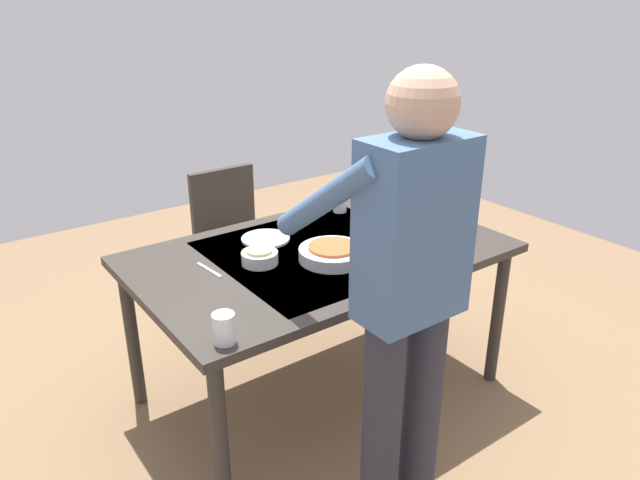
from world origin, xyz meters
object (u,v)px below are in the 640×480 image
Objects in this scene: wine_glass_left at (454,209)px; water_cup_far_left at (224,328)px; side_bowl_bread at (260,257)px; dinner_plate_near at (401,233)px; water_cup_near_left at (438,238)px; water_cup_near_right at (340,202)px; person_server at (406,289)px; wine_glass_right at (358,199)px; wine_bottle at (429,242)px; serving_bowl_pasta at (333,253)px; chair_near at (233,237)px; dinner_plate_far at (266,239)px; dining_table at (320,263)px; side_bowl_salad at (369,196)px.

water_cup_far_left is at bearing 10.70° from wine_glass_left.
side_bowl_bread is 0.70× the size of dinner_plate_near.
wine_glass_left reaches higher than water_cup_near_left.
water_cup_near_left is 0.23m from dinner_plate_near.
water_cup_near_right is at bearing -84.81° from water_cup_near_left.
wine_glass_left reaches higher than water_cup_far_left.
wine_glass_left is at bearing -146.06° from person_server.
wine_glass_right reaches higher than water_cup_near_left.
wine_bottle is 2.77× the size of water_cup_near_right.
person_server is 5.63× the size of serving_bowl_pasta.
wine_bottle reaches higher than water_cup_near_right.
water_cup_near_right is at bearing -117.90° from person_server.
chair_near reaches higher than water_cup_far_left.
chair_near is at bearing -103.79° from dinner_plate_far.
water_cup_far_left is (1.12, 0.66, -0.05)m from wine_glass_right.
dining_table is 0.44m from dinner_plate_near.
dinner_plate_far is (0.57, -0.33, 0.00)m from dinner_plate_near.
wine_glass_right is at bearing -149.63° from water_cup_far_left.
side_bowl_bread is (0.58, -0.44, -0.08)m from wine_bottle.
wine_glass_right reaches higher than water_cup_far_left.
serving_bowl_pasta is (0.40, 0.47, -0.02)m from water_cup_near_right.
dining_table is 0.54m from water_cup_near_right.
dinner_plate_near is (0.26, -0.09, -0.10)m from wine_glass_left.
person_server is at bearing 47.49° from dinner_plate_near.
water_cup_near_left is at bearing 145.80° from dining_table.
side_bowl_bread is at bearing -83.98° from person_server.
dinner_plate_far is at bearing -29.95° from dinner_plate_near.
water_cup_near_right reaches higher than serving_bowl_pasta.
person_server is 11.19× the size of wine_glass_right.
person_server reaches higher than dinner_plate_far.
wine_glass_right is 0.50× the size of serving_bowl_pasta.
water_cup_near_right is at bearing 123.82° from chair_near.
dining_table is at bearing -98.42° from serving_bowl_pasta.
side_bowl_salad is at bearing -82.12° from wine_glass_left.
water_cup_far_left is 1.56m from side_bowl_salad.
water_cup_near_left is (-0.66, -0.48, -0.14)m from person_server.
dining_table is 0.53m from wine_bottle.
wine_glass_left is at bearing 120.47° from water_cup_near_right.
water_cup_near_left is at bearing -144.13° from person_server.
water_cup_near_right is 0.47× the size of dinner_plate_near.
dining_table is 0.92m from chair_near.
chair_near is 0.71m from dinner_plate_far.
water_cup_far_left is 0.47× the size of dinner_plate_far.
serving_bowl_pasta is (0.46, -0.18, -0.02)m from water_cup_near_left.
water_cup_far_left reaches higher than serving_bowl_pasta.
dinner_plate_near is at bearing 95.76° from water_cup_near_right.
water_cup_near_left is at bearing 94.10° from dinner_plate_near.
wine_bottle is at bearing 29.87° from wine_glass_left.
dining_table is 15.45× the size of water_cup_near_left.
water_cup_near_right is 0.75m from side_bowl_bread.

